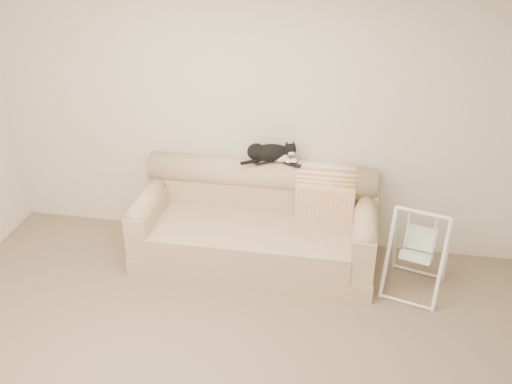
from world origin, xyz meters
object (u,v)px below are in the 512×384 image
at_px(remote_a, 264,162).
at_px(tuxedo_cat, 270,153).
at_px(remote_b, 293,164).
at_px(sofa, 256,225).
at_px(baby_swing, 418,251).

height_order(remote_a, tuxedo_cat, tuxedo_cat).
distance_m(remote_a, tuxedo_cat, 0.10).
relative_size(remote_b, tuxedo_cat, 0.34).
distance_m(sofa, baby_swing, 1.47).
bearing_deg(tuxedo_cat, baby_swing, -18.96).
relative_size(sofa, tuxedo_cat, 4.26).
xyz_separation_m(remote_a, tuxedo_cat, (0.05, 0.02, 0.09)).
bearing_deg(remote_a, remote_b, -1.01).
height_order(remote_a, remote_b, remote_a).
distance_m(sofa, remote_a, 0.60).
height_order(remote_b, tuxedo_cat, tuxedo_cat).
xyz_separation_m(sofa, remote_b, (0.30, 0.22, 0.56)).
relative_size(remote_a, baby_swing, 0.22).
bearing_deg(sofa, remote_a, 81.21).
xyz_separation_m(remote_a, baby_swing, (1.42, -0.45, -0.51)).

